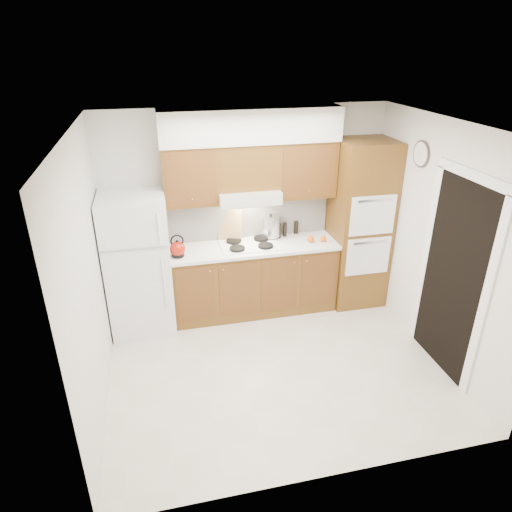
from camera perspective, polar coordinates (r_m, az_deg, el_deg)
The scene contains 26 objects.
floor at distance 5.26m, azimuth 2.40°, elevation -13.36°, with size 3.60×3.60×0.00m, color beige.
ceiling at distance 4.16m, azimuth 3.07°, elevation 15.80°, with size 3.60×3.60×0.00m, color white.
wall_back at distance 5.90m, azimuth -1.21°, elevation 5.70°, with size 3.60×0.02×2.60m, color silver.
wall_left at distance 4.47m, azimuth -20.18°, elevation -2.77°, with size 0.02×3.00×2.60m, color silver.
wall_right at distance 5.30m, azimuth 21.80°, elevation 1.43°, with size 0.02×3.00×2.60m, color silver.
fridge at distance 5.64m, azimuth -14.49°, elevation -0.99°, with size 0.75×0.72×1.72m, color white.
base_cabinets at distance 5.99m, azimuth -0.30°, elevation -2.91°, with size 2.11×0.60×0.90m, color brown.
countertop at distance 5.77m, azimuth -0.29°, elevation 1.15°, with size 2.13×0.62×0.04m, color white.
backsplash at distance 5.92m, azimuth -0.93°, elevation 4.94°, with size 2.11×0.03×0.56m, color white.
oven_cabinet at distance 6.13m, azimuth 12.77°, elevation 3.83°, with size 0.70×0.65×2.20m, color brown.
upper_cab_left at distance 5.49m, azimuth -8.33°, elevation 9.92°, with size 0.63×0.33×0.70m, color brown.
upper_cab_right at distance 5.77m, azimuth 6.18°, elevation 10.81°, with size 0.73×0.33×0.70m, color brown.
range_hood at distance 5.60m, azimuth -1.00°, elevation 7.57°, with size 0.75×0.45×0.15m, color silver.
upper_cab_over_hood at distance 5.56m, azimuth -1.16°, elevation 11.19°, with size 0.75×0.33×0.55m, color brown.
soffit at distance 5.46m, azimuth -0.64°, elevation 16.02°, with size 2.13×0.36×0.40m, color silver.
cooktop at distance 5.77m, azimuth -0.82°, elevation 1.42°, with size 0.74×0.50×0.01m, color white.
doorway at distance 5.14m, azimuth 23.34°, elevation -2.68°, with size 0.02×0.90×2.10m, color black.
wall_clock at distance 5.48m, azimuth 19.97°, elevation 11.90°, with size 0.30×0.30×0.02m, color #3F3833.
kettle at distance 5.50m, azimuth -9.77°, elevation 0.89°, with size 0.19×0.19×0.19m, color #99160B.
cutting_board at distance 5.86m, azimuth -3.26°, elevation 3.83°, with size 0.31×0.02×0.41m, color tan.
stock_pot at distance 5.94m, azimuth 1.81°, elevation 3.77°, with size 0.25×0.25×0.26m, color #BBBBC0.
condiment_a at distance 6.02m, azimuth 3.62°, elevation 3.33°, with size 0.05×0.05×0.19m, color black.
condiment_b at distance 5.97m, azimuth 2.86°, elevation 3.19°, with size 0.06×0.06×0.19m, color black.
condiment_c at distance 6.12m, azimuth 5.03°, elevation 3.57°, with size 0.06×0.06×0.17m, color black.
orange_near at distance 5.88m, azimuth 6.87°, elevation 2.10°, with size 0.09×0.09×0.09m, color #EF540C.
orange_far at distance 5.92m, azimuth 8.38°, elevation 2.12°, with size 0.08×0.08×0.08m, color #FF520D.
Camera 1 is at (-1.13, -3.94, 3.30)m, focal length 32.00 mm.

